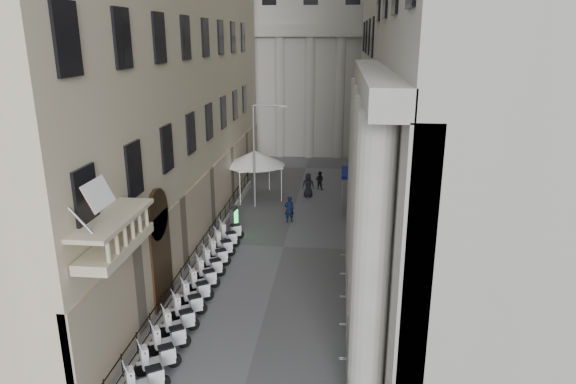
# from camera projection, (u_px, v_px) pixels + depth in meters

# --- Properties ---
(far_building) EXTENTS (22.00, 10.00, 30.00)m
(far_building) POSITION_uv_depth(u_px,v_px,m) (314.00, 7.00, 53.71)
(far_building) COLOR #A9A79F
(far_building) RESTS_ON ground
(iron_fence) EXTENTS (0.30, 28.00, 1.40)m
(iron_fence) POSITION_uv_depth(u_px,v_px,m) (208.00, 252.00, 29.97)
(iron_fence) COLOR black
(iron_fence) RESTS_ON ground
(blue_awning) EXTENTS (1.60, 3.00, 3.00)m
(blue_awning) POSITION_uv_depth(u_px,v_px,m) (352.00, 212.00, 36.75)
(blue_awning) COLOR navy
(blue_awning) RESTS_ON ground
(scooter_2) EXTENTS (1.48, 1.22, 1.50)m
(scooter_2) POSITION_uv_depth(u_px,v_px,m) (159.00, 371.00, 19.30)
(scooter_2) COLOR silver
(scooter_2) RESTS_ON ground
(scooter_3) EXTENTS (1.48, 1.22, 1.50)m
(scooter_3) POSITION_uv_depth(u_px,v_px,m) (171.00, 351.00, 20.53)
(scooter_3) COLOR silver
(scooter_3) RESTS_ON ground
(scooter_4) EXTENTS (1.48, 1.22, 1.50)m
(scooter_4) POSITION_uv_depth(u_px,v_px,m) (180.00, 333.00, 21.76)
(scooter_4) COLOR silver
(scooter_4) RESTS_ON ground
(scooter_5) EXTENTS (1.48, 1.22, 1.50)m
(scooter_5) POSITION_uv_depth(u_px,v_px,m) (189.00, 317.00, 22.99)
(scooter_5) COLOR silver
(scooter_5) RESTS_ON ground
(scooter_6) EXTENTS (1.48, 1.22, 1.50)m
(scooter_6) POSITION_uv_depth(u_px,v_px,m) (197.00, 303.00, 24.23)
(scooter_6) COLOR silver
(scooter_6) RESTS_ON ground
(scooter_7) EXTENTS (1.48, 1.22, 1.50)m
(scooter_7) POSITION_uv_depth(u_px,v_px,m) (204.00, 290.00, 25.46)
(scooter_7) COLOR silver
(scooter_7) RESTS_ON ground
(scooter_8) EXTENTS (1.48, 1.22, 1.50)m
(scooter_8) POSITION_uv_depth(u_px,v_px,m) (210.00, 278.00, 26.69)
(scooter_8) COLOR silver
(scooter_8) RESTS_ON ground
(scooter_9) EXTENTS (1.48, 1.22, 1.50)m
(scooter_9) POSITION_uv_depth(u_px,v_px,m) (216.00, 268.00, 27.92)
(scooter_9) COLOR silver
(scooter_9) RESTS_ON ground
(scooter_10) EXTENTS (1.48, 1.22, 1.50)m
(scooter_10) POSITION_uv_depth(u_px,v_px,m) (222.00, 258.00, 29.16)
(scooter_10) COLOR silver
(scooter_10) RESTS_ON ground
(scooter_11) EXTENTS (1.48, 1.22, 1.50)m
(scooter_11) POSITION_uv_depth(u_px,v_px,m) (226.00, 249.00, 30.39)
(scooter_11) COLOR silver
(scooter_11) RESTS_ON ground
(scooter_12) EXTENTS (1.48, 1.22, 1.50)m
(scooter_12) POSITION_uv_depth(u_px,v_px,m) (231.00, 240.00, 31.62)
(scooter_12) COLOR silver
(scooter_12) RESTS_ON ground
(barrier_1) EXTENTS (0.60, 2.40, 1.10)m
(barrier_1) POSITION_uv_depth(u_px,v_px,m) (347.00, 380.00, 18.81)
(barrier_1) COLOR #ACAFB4
(barrier_1) RESTS_ON ground
(barrier_2) EXTENTS (0.60, 2.40, 1.10)m
(barrier_2) POSITION_uv_depth(u_px,v_px,m) (347.00, 341.00, 21.19)
(barrier_2) COLOR #ACAFB4
(barrier_2) RESTS_ON ground
(barrier_3) EXTENTS (0.60, 2.40, 1.10)m
(barrier_3) POSITION_uv_depth(u_px,v_px,m) (346.00, 310.00, 23.57)
(barrier_3) COLOR #ACAFB4
(barrier_3) RESTS_ON ground
(barrier_4) EXTENTS (0.60, 2.40, 1.10)m
(barrier_4) POSITION_uv_depth(u_px,v_px,m) (346.00, 285.00, 25.94)
(barrier_4) COLOR #ACAFB4
(barrier_4) RESTS_ON ground
(barrier_5) EXTENTS (0.60, 2.40, 1.10)m
(barrier_5) POSITION_uv_depth(u_px,v_px,m) (346.00, 264.00, 28.32)
(barrier_5) COLOR #ACAFB4
(barrier_5) RESTS_ON ground
(security_tent) EXTENTS (4.59, 4.59, 3.73)m
(security_tent) POSITION_uv_depth(u_px,v_px,m) (264.00, 160.00, 38.66)
(security_tent) COLOR silver
(security_tent) RESTS_ON ground
(street_lamp) EXTENTS (2.45, 0.21, 7.50)m
(street_lamp) POSITION_uv_depth(u_px,v_px,m) (258.00, 148.00, 36.59)
(street_lamp) COLOR #9A9CA2
(street_lamp) RESTS_ON ground
(info_kiosk) EXTENTS (0.38, 0.90, 1.85)m
(info_kiosk) POSITION_uv_depth(u_px,v_px,m) (234.00, 221.00, 32.19)
(info_kiosk) COLOR black
(info_kiosk) RESTS_ON ground
(pedestrian_a) EXTENTS (0.78, 0.66, 1.81)m
(pedestrian_a) POSITION_uv_depth(u_px,v_px,m) (289.00, 209.00, 34.47)
(pedestrian_a) COLOR black
(pedestrian_a) RESTS_ON ground
(pedestrian_b) EXTENTS (0.90, 0.81, 1.52)m
(pedestrian_b) POSITION_uv_depth(u_px,v_px,m) (320.00, 180.00, 41.95)
(pedestrian_b) COLOR black
(pedestrian_b) RESTS_ON ground
(pedestrian_c) EXTENTS (1.00, 0.72, 1.90)m
(pedestrian_c) POSITION_uv_depth(u_px,v_px,m) (308.00, 185.00, 39.88)
(pedestrian_c) COLOR black
(pedestrian_c) RESTS_ON ground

